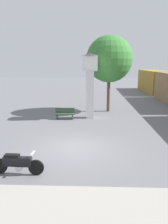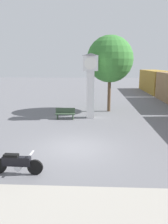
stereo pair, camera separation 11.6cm
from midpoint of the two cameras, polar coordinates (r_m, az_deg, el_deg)
The scene contains 5 objects.
ground_plane at distance 12.00m, azimuth -2.53°, elevation -9.38°, with size 120.00×120.00×0.00m, color slate.
motorcycle at distance 9.62m, azimuth -17.33°, elevation -12.73°, with size 2.19×0.47×0.97m.
clock_tower at distance 17.97m, azimuth 1.41°, elevation 9.43°, with size 1.43×1.43×5.29m.
street_tree at distance 20.65m, azimuth 6.46°, elevation 13.54°, with size 4.25×4.25×7.00m.
bench at distance 17.96m, azimuth -5.23°, elevation -0.34°, with size 1.60×0.44×0.92m.
Camera 1 is at (0.89, -11.10, 4.49)m, focal length 35.00 mm.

